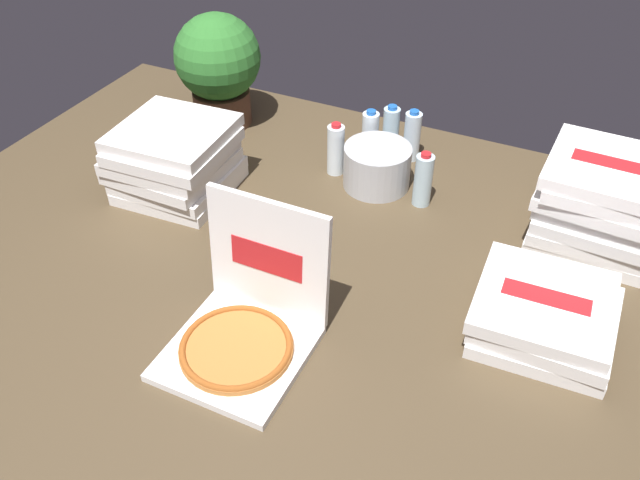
{
  "coord_description": "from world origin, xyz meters",
  "views": [
    {
      "loc": [
        0.7,
        -1.42,
        1.51
      ],
      "look_at": [
        -0.03,
        0.1,
        0.14
      ],
      "focal_mm": 37.34,
      "sensor_mm": 36.0,
      "label": 1
    }
  ],
  "objects_px": {
    "water_bottle_3": "(423,180)",
    "open_pizza_box": "(246,323)",
    "pizza_stack_right_far": "(601,202)",
    "ice_bucket": "(377,167)",
    "pizza_stack_center_near": "(544,315)",
    "potted_plant": "(218,65)",
    "water_bottle_1": "(370,136)",
    "water_bottle_2": "(412,136)",
    "water_bottle_0": "(391,131)",
    "pizza_stack_right_mid": "(175,160)",
    "water_bottle_4": "(336,149)"
  },
  "relations": [
    {
      "from": "water_bottle_3",
      "to": "open_pizza_box",
      "type": "bearing_deg",
      "value": -104.85
    },
    {
      "from": "pizza_stack_right_far",
      "to": "ice_bucket",
      "type": "height_order",
      "value": "pizza_stack_right_far"
    },
    {
      "from": "pizza_stack_center_near",
      "to": "potted_plant",
      "type": "distance_m",
      "value": 1.73
    },
    {
      "from": "water_bottle_3",
      "to": "potted_plant",
      "type": "height_order",
      "value": "potted_plant"
    },
    {
      "from": "open_pizza_box",
      "to": "water_bottle_1",
      "type": "distance_m",
      "value": 1.13
    },
    {
      "from": "pizza_stack_center_near",
      "to": "water_bottle_2",
      "type": "relative_size",
      "value": 1.89
    },
    {
      "from": "water_bottle_2",
      "to": "ice_bucket",
      "type": "bearing_deg",
      "value": -103.06
    },
    {
      "from": "pizza_stack_right_far",
      "to": "potted_plant",
      "type": "relative_size",
      "value": 0.87
    },
    {
      "from": "open_pizza_box",
      "to": "water_bottle_0",
      "type": "height_order",
      "value": "open_pizza_box"
    },
    {
      "from": "potted_plant",
      "to": "water_bottle_3",
      "type": "bearing_deg",
      "value": -12.01
    },
    {
      "from": "water_bottle_0",
      "to": "pizza_stack_right_far",
      "type": "bearing_deg",
      "value": -15.55
    },
    {
      "from": "pizza_stack_right_mid",
      "to": "water_bottle_0",
      "type": "height_order",
      "value": "pizza_stack_right_mid"
    },
    {
      "from": "pizza_stack_right_mid",
      "to": "water_bottle_3",
      "type": "distance_m",
      "value": 0.95
    },
    {
      "from": "water_bottle_0",
      "to": "pizza_stack_right_mid",
      "type": "bearing_deg",
      "value": -136.54
    },
    {
      "from": "pizza_stack_right_mid",
      "to": "water_bottle_3",
      "type": "bearing_deg",
      "value": 20.18
    },
    {
      "from": "water_bottle_2",
      "to": "water_bottle_4",
      "type": "xyz_separation_m",
      "value": [
        -0.24,
        -0.23,
        0.0
      ]
    },
    {
      "from": "open_pizza_box",
      "to": "water_bottle_4",
      "type": "height_order",
      "value": "open_pizza_box"
    },
    {
      "from": "open_pizza_box",
      "to": "pizza_stack_right_mid",
      "type": "distance_m",
      "value": 0.87
    },
    {
      "from": "open_pizza_box",
      "to": "water_bottle_2",
      "type": "relative_size",
      "value": 1.95
    },
    {
      "from": "pizza_stack_center_near",
      "to": "water_bottle_1",
      "type": "height_order",
      "value": "water_bottle_1"
    },
    {
      "from": "pizza_stack_right_mid",
      "to": "water_bottle_2",
      "type": "xyz_separation_m",
      "value": [
        0.75,
        0.62,
        -0.03
      ]
    },
    {
      "from": "pizza_stack_right_mid",
      "to": "water_bottle_1",
      "type": "height_order",
      "value": "pizza_stack_right_mid"
    },
    {
      "from": "pizza_stack_center_near",
      "to": "pizza_stack_right_mid",
      "type": "relative_size",
      "value": 0.98
    },
    {
      "from": "pizza_stack_right_far",
      "to": "water_bottle_2",
      "type": "distance_m",
      "value": 0.81
    },
    {
      "from": "pizza_stack_right_far",
      "to": "water_bottle_3",
      "type": "height_order",
      "value": "pizza_stack_right_far"
    },
    {
      "from": "pizza_stack_right_far",
      "to": "water_bottle_2",
      "type": "height_order",
      "value": "pizza_stack_right_far"
    },
    {
      "from": "pizza_stack_right_mid",
      "to": "ice_bucket",
      "type": "relative_size",
      "value": 1.64
    },
    {
      "from": "open_pizza_box",
      "to": "water_bottle_3",
      "type": "distance_m",
      "value": 0.94
    },
    {
      "from": "water_bottle_0",
      "to": "water_bottle_2",
      "type": "xyz_separation_m",
      "value": [
        0.09,
        -0.0,
        0.0
      ]
    },
    {
      "from": "water_bottle_1",
      "to": "water_bottle_4",
      "type": "bearing_deg",
      "value": -118.09
    },
    {
      "from": "water_bottle_0",
      "to": "potted_plant",
      "type": "distance_m",
      "value": 0.81
    },
    {
      "from": "ice_bucket",
      "to": "water_bottle_0",
      "type": "distance_m",
      "value": 0.25
    },
    {
      "from": "pizza_stack_right_mid",
      "to": "pizza_stack_right_far",
      "type": "distance_m",
      "value": 1.56
    },
    {
      "from": "pizza_stack_right_far",
      "to": "pizza_stack_center_near",
      "type": "bearing_deg",
      "value": -97.81
    },
    {
      "from": "pizza_stack_center_near",
      "to": "potted_plant",
      "type": "bearing_deg",
      "value": 156.04
    },
    {
      "from": "open_pizza_box",
      "to": "ice_bucket",
      "type": "height_order",
      "value": "open_pizza_box"
    },
    {
      "from": "pizza_stack_right_mid",
      "to": "pizza_stack_right_far",
      "type": "relative_size",
      "value": 0.99
    },
    {
      "from": "pizza_stack_right_mid",
      "to": "water_bottle_3",
      "type": "xyz_separation_m",
      "value": [
        0.89,
        0.33,
        -0.03
      ]
    },
    {
      "from": "ice_bucket",
      "to": "pizza_stack_center_near",
      "type": "bearing_deg",
      "value": -34.91
    },
    {
      "from": "pizza_stack_right_mid",
      "to": "water_bottle_4",
      "type": "xyz_separation_m",
      "value": [
        0.5,
        0.39,
        -0.03
      ]
    },
    {
      "from": "pizza_stack_right_mid",
      "to": "water_bottle_3",
      "type": "relative_size",
      "value": 1.94
    },
    {
      "from": "pizza_stack_right_mid",
      "to": "potted_plant",
      "type": "relative_size",
      "value": 0.87
    },
    {
      "from": "pizza_stack_right_far",
      "to": "water_bottle_3",
      "type": "relative_size",
      "value": 1.96
    },
    {
      "from": "ice_bucket",
      "to": "water_bottle_4",
      "type": "xyz_separation_m",
      "value": [
        -0.19,
        0.01,
        0.02
      ]
    },
    {
      "from": "pizza_stack_right_mid",
      "to": "pizza_stack_right_far",
      "type": "height_order",
      "value": "pizza_stack_right_far"
    },
    {
      "from": "ice_bucket",
      "to": "water_bottle_2",
      "type": "relative_size",
      "value": 1.18
    },
    {
      "from": "pizza_stack_right_far",
      "to": "water_bottle_2",
      "type": "bearing_deg",
      "value": 162.68
    },
    {
      "from": "ice_bucket",
      "to": "potted_plant",
      "type": "relative_size",
      "value": 0.53
    },
    {
      "from": "water_bottle_1",
      "to": "water_bottle_4",
      "type": "height_order",
      "value": "same"
    },
    {
      "from": "open_pizza_box",
      "to": "water_bottle_2",
      "type": "height_order",
      "value": "open_pizza_box"
    }
  ]
}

